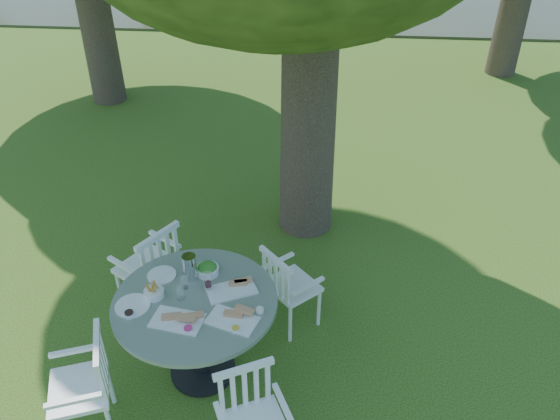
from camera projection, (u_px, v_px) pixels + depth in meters
The scene contains 7 objects.
ground at pixel (278, 289), 5.64m from camera, with size 140.00×140.00×0.00m, color #22420D.
table at pixel (197, 316), 4.39m from camera, with size 1.31×1.31×0.85m.
chair_ne at pixel (285, 284), 4.94m from camera, with size 0.60×0.60×0.87m.
chair_nw at pixel (154, 265), 5.06m from camera, with size 0.66×0.67×0.99m.
chair_sw at pixel (90, 380), 4.02m from camera, with size 0.57×0.59×0.92m.
chair_se at pixel (250, 412), 3.83m from camera, with size 0.57×0.56×0.87m.
tableware at pixel (191, 288), 4.34m from camera, with size 1.16×0.80×0.23m.
Camera 1 is at (0.41, -4.20, 3.83)m, focal length 35.00 mm.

